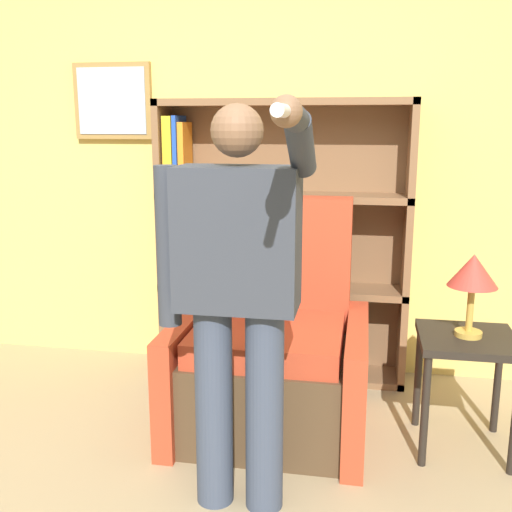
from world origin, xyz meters
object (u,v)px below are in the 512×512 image
bookcase (263,244)px  armchair (272,357)px  side_table (466,356)px  person_standing (237,288)px  table_lamp (473,274)px

bookcase → armchair: (0.16, -0.65, -0.45)m
armchair → side_table: size_ratio=2.03×
person_standing → side_table: size_ratio=2.84×
side_table → person_standing: bearing=-147.0°
bookcase → side_table: 1.35m
bookcase → person_standing: bookcase is taller
bookcase → side_table: bearing=-34.0°
bookcase → table_lamp: bearing=-34.0°
person_standing → side_table: person_standing is taller
table_lamp → person_standing: bearing=-147.0°
side_table → armchair: bearing=175.0°
person_standing → bookcase: bearing=95.6°
bookcase → armchair: size_ratio=1.45×
bookcase → side_table: size_ratio=2.94×
armchair → person_standing: person_standing is taller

